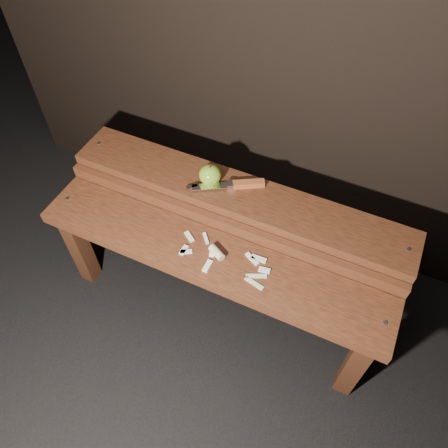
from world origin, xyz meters
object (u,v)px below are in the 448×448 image
at_px(knife, 238,185).
at_px(bench_front_tier, 209,268).
at_px(apple, 210,175).
at_px(bench_rear_tier, 237,209).

bearing_deg(knife, bench_front_tier, -88.40).
distance_m(bench_front_tier, apple, 0.31).
distance_m(apple, knife, 0.10).
relative_size(bench_front_tier, apple, 15.07).
relative_size(bench_front_tier, bench_rear_tier, 1.00).
xyz_separation_m(bench_rear_tier, knife, (-0.01, 0.02, 0.10)).
height_order(bench_front_tier, apple, apple).
xyz_separation_m(bench_front_tier, bench_rear_tier, (0.00, 0.23, 0.06)).
bearing_deg(bench_rear_tier, knife, 106.27).
bearing_deg(knife, bench_rear_tier, -73.73).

